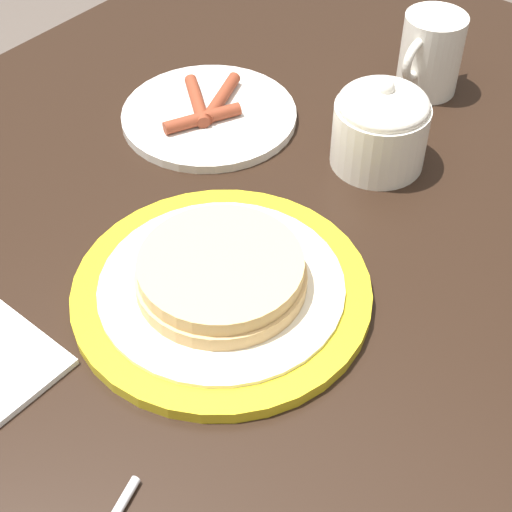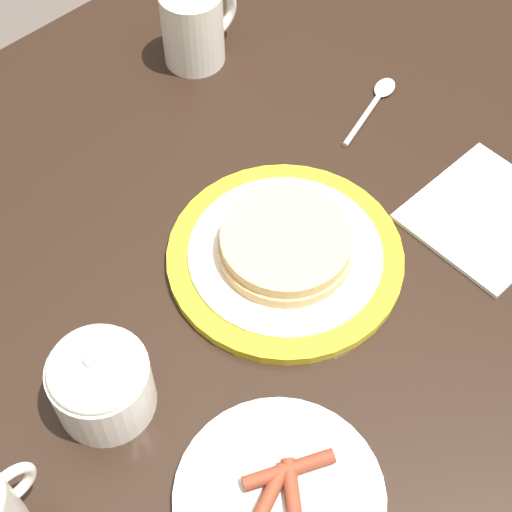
{
  "view_description": "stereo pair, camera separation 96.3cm",
  "coord_description": "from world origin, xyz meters",
  "px_view_note": "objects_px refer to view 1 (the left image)",
  "views": [
    {
      "loc": [
        0.28,
        0.29,
        1.25
      ],
      "look_at": [
        -0.09,
        -0.01,
        0.77
      ],
      "focal_mm": 55.0,
      "sensor_mm": 36.0,
      "label": 1
    },
    {
      "loc": [
        -0.41,
        -0.35,
        1.44
      ],
      "look_at": [
        -0.09,
        -0.01,
        0.77
      ],
      "focal_mm": 55.0,
      "sensor_mm": 36.0,
      "label": 2
    }
  ],
  "objects_px": {
    "side_plate_bacon": "(209,114)",
    "sugar_bowl": "(381,126)",
    "pancake_plate": "(221,284)",
    "creamer_pitcher": "(431,52)"
  },
  "relations": [
    {
      "from": "pancake_plate",
      "to": "sugar_bowl",
      "type": "height_order",
      "value": "sugar_bowl"
    },
    {
      "from": "pancake_plate",
      "to": "sugar_bowl",
      "type": "relative_size",
      "value": 2.63
    },
    {
      "from": "creamer_pitcher",
      "to": "sugar_bowl",
      "type": "xyz_separation_m",
      "value": [
        0.15,
        0.03,
        -0.0
      ]
    },
    {
      "from": "side_plate_bacon",
      "to": "creamer_pitcher",
      "type": "height_order",
      "value": "creamer_pitcher"
    },
    {
      "from": "side_plate_bacon",
      "to": "creamer_pitcher",
      "type": "bearing_deg",
      "value": 142.72
    },
    {
      "from": "sugar_bowl",
      "to": "pancake_plate",
      "type": "bearing_deg",
      "value": -0.35
    },
    {
      "from": "side_plate_bacon",
      "to": "sugar_bowl",
      "type": "xyz_separation_m",
      "value": [
        -0.05,
        0.18,
        0.04
      ]
    },
    {
      "from": "side_plate_bacon",
      "to": "creamer_pitcher",
      "type": "xyz_separation_m",
      "value": [
        -0.2,
        0.15,
        0.04
      ]
    },
    {
      "from": "pancake_plate",
      "to": "creamer_pitcher",
      "type": "xyz_separation_m",
      "value": [
        -0.39,
        -0.03,
        0.03
      ]
    },
    {
      "from": "creamer_pitcher",
      "to": "sugar_bowl",
      "type": "height_order",
      "value": "same"
    }
  ]
}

